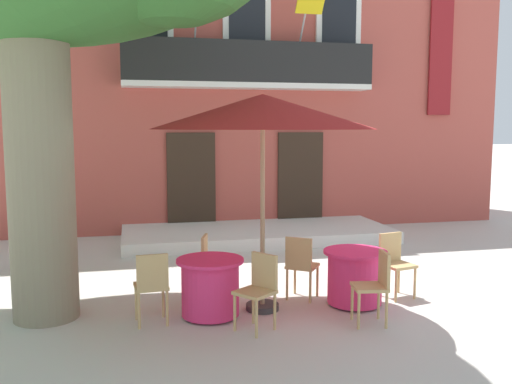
{
  "coord_description": "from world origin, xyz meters",
  "views": [
    {
      "loc": [
        -2.18,
        -7.68,
        2.43
      ],
      "look_at": [
        -0.05,
        1.71,
        1.3
      ],
      "focal_mm": 39.03,
      "sensor_mm": 36.0,
      "label": 1
    }
  ],
  "objects_px": {
    "cafe_chair_middle_1": "(301,263)",
    "cafe_umbrella": "(263,113)",
    "cafe_table_near_tree": "(210,287)",
    "cafe_chair_middle_2": "(376,282)",
    "cafe_chair_near_tree_0": "(259,286)",
    "cafe_chair_near_tree_2": "(152,283)",
    "cafe_chair_middle_0": "(394,260)",
    "cafe_table_middle": "(355,277)",
    "cafe_chair_near_tree_1": "(212,262)",
    "pedestrian_near_entrance": "(36,218)"
  },
  "relations": [
    {
      "from": "cafe_chair_middle_1",
      "to": "cafe_umbrella",
      "type": "distance_m",
      "value": 2.19
    },
    {
      "from": "cafe_table_near_tree",
      "to": "cafe_chair_middle_1",
      "type": "xyz_separation_m",
      "value": [
        1.34,
        0.42,
        0.14
      ]
    },
    {
      "from": "cafe_chair_middle_1",
      "to": "cafe_table_near_tree",
      "type": "bearing_deg",
      "value": -162.63
    },
    {
      "from": "cafe_table_near_tree",
      "to": "cafe_chair_middle_2",
      "type": "height_order",
      "value": "cafe_chair_middle_2"
    },
    {
      "from": "cafe_chair_near_tree_0",
      "to": "cafe_chair_near_tree_2",
      "type": "bearing_deg",
      "value": 161.61
    },
    {
      "from": "cafe_table_near_tree",
      "to": "cafe_chair_middle_0",
      "type": "height_order",
      "value": "cafe_chair_middle_0"
    },
    {
      "from": "cafe_umbrella",
      "to": "cafe_chair_middle_2",
      "type": "bearing_deg",
      "value": -33.92
    },
    {
      "from": "cafe_table_middle",
      "to": "cafe_chair_middle_1",
      "type": "height_order",
      "value": "cafe_chair_middle_1"
    },
    {
      "from": "cafe_table_middle",
      "to": "cafe_umbrella",
      "type": "bearing_deg",
      "value": 176.53
    },
    {
      "from": "cafe_chair_middle_1",
      "to": "cafe_chair_middle_2",
      "type": "bearing_deg",
      "value": -61.69
    },
    {
      "from": "cafe_chair_near_tree_2",
      "to": "cafe_chair_near_tree_1",
      "type": "bearing_deg",
      "value": 45.26
    },
    {
      "from": "pedestrian_near_entrance",
      "to": "cafe_chair_middle_0",
      "type": "bearing_deg",
      "value": -27.09
    },
    {
      "from": "cafe_table_near_tree",
      "to": "cafe_chair_near_tree_2",
      "type": "height_order",
      "value": "cafe_chair_near_tree_2"
    },
    {
      "from": "cafe_chair_middle_1",
      "to": "cafe_umbrella",
      "type": "height_order",
      "value": "cafe_umbrella"
    },
    {
      "from": "cafe_chair_near_tree_0",
      "to": "cafe_table_near_tree",
      "type": "bearing_deg",
      "value": 132.67
    },
    {
      "from": "cafe_table_middle",
      "to": "cafe_chair_middle_1",
      "type": "relative_size",
      "value": 0.95
    },
    {
      "from": "cafe_table_near_tree",
      "to": "cafe_chair_middle_1",
      "type": "height_order",
      "value": "cafe_chair_middle_1"
    },
    {
      "from": "cafe_chair_middle_1",
      "to": "pedestrian_near_entrance",
      "type": "relative_size",
      "value": 0.57
    },
    {
      "from": "cafe_chair_near_tree_0",
      "to": "cafe_chair_near_tree_1",
      "type": "bearing_deg",
      "value": 106.32
    },
    {
      "from": "cafe_chair_near_tree_1",
      "to": "cafe_chair_near_tree_2",
      "type": "height_order",
      "value": "same"
    },
    {
      "from": "cafe_chair_middle_1",
      "to": "pedestrian_near_entrance",
      "type": "height_order",
      "value": "pedestrian_near_entrance"
    },
    {
      "from": "cafe_chair_middle_0",
      "to": "pedestrian_near_entrance",
      "type": "relative_size",
      "value": 0.57
    },
    {
      "from": "cafe_chair_middle_1",
      "to": "cafe_umbrella",
      "type": "relative_size",
      "value": 0.31
    },
    {
      "from": "cafe_chair_near_tree_2",
      "to": "cafe_chair_middle_1",
      "type": "height_order",
      "value": "same"
    },
    {
      "from": "cafe_table_middle",
      "to": "cafe_chair_middle_2",
      "type": "relative_size",
      "value": 0.95
    },
    {
      "from": "cafe_chair_near_tree_0",
      "to": "cafe_umbrella",
      "type": "relative_size",
      "value": 0.31
    },
    {
      "from": "cafe_chair_near_tree_0",
      "to": "cafe_chair_near_tree_2",
      "type": "relative_size",
      "value": 1.0
    },
    {
      "from": "cafe_chair_middle_2",
      "to": "cafe_chair_near_tree_1",
      "type": "bearing_deg",
      "value": 141.44
    },
    {
      "from": "cafe_chair_near_tree_0",
      "to": "cafe_chair_middle_2",
      "type": "height_order",
      "value": "same"
    },
    {
      "from": "cafe_chair_middle_0",
      "to": "cafe_chair_middle_1",
      "type": "distance_m",
      "value": 1.37
    },
    {
      "from": "cafe_chair_near_tree_2",
      "to": "cafe_table_middle",
      "type": "distance_m",
      "value": 2.75
    },
    {
      "from": "cafe_chair_near_tree_1",
      "to": "cafe_umbrella",
      "type": "height_order",
      "value": "cafe_umbrella"
    },
    {
      "from": "cafe_chair_near_tree_0",
      "to": "cafe_table_middle",
      "type": "height_order",
      "value": "cafe_chair_near_tree_0"
    },
    {
      "from": "cafe_chair_middle_0",
      "to": "cafe_chair_middle_2",
      "type": "xyz_separation_m",
      "value": [
        -0.76,
        -1.0,
        0.0
      ]
    },
    {
      "from": "cafe_table_near_tree",
      "to": "cafe_table_middle",
      "type": "bearing_deg",
      "value": 1.27
    },
    {
      "from": "cafe_chair_near_tree_1",
      "to": "cafe_chair_near_tree_2",
      "type": "relative_size",
      "value": 1.0
    },
    {
      "from": "cafe_chair_middle_0",
      "to": "cafe_chair_middle_2",
      "type": "distance_m",
      "value": 1.25
    },
    {
      "from": "cafe_table_middle",
      "to": "cafe_chair_near_tree_0",
      "type": "bearing_deg",
      "value": -158.06
    },
    {
      "from": "cafe_table_middle",
      "to": "cafe_chair_middle_0",
      "type": "xyz_separation_m",
      "value": [
        0.71,
        0.25,
        0.14
      ]
    },
    {
      "from": "cafe_chair_near_tree_0",
      "to": "cafe_chair_middle_1",
      "type": "relative_size",
      "value": 1.0
    },
    {
      "from": "cafe_chair_near_tree_0",
      "to": "cafe_chair_near_tree_1",
      "type": "xyz_separation_m",
      "value": [
        -0.38,
        1.3,
        0.0
      ]
    },
    {
      "from": "cafe_chair_near_tree_0",
      "to": "cafe_chair_middle_0",
      "type": "relative_size",
      "value": 1.0
    },
    {
      "from": "cafe_chair_middle_0",
      "to": "cafe_chair_middle_1",
      "type": "height_order",
      "value": "same"
    },
    {
      "from": "cafe_chair_middle_0",
      "to": "cafe_chair_middle_1",
      "type": "xyz_separation_m",
      "value": [
        -1.37,
        0.13,
        0.0
      ]
    },
    {
      "from": "cafe_chair_near_tree_2",
      "to": "cafe_chair_middle_2",
      "type": "bearing_deg",
      "value": -11.96
    },
    {
      "from": "cafe_table_near_tree",
      "to": "cafe_chair_near_tree_1",
      "type": "bearing_deg",
      "value": 79.97
    },
    {
      "from": "cafe_table_near_tree",
      "to": "pedestrian_near_entrance",
      "type": "relative_size",
      "value": 0.54
    },
    {
      "from": "cafe_chair_near_tree_1",
      "to": "cafe_table_middle",
      "type": "distance_m",
      "value": 2.0
    },
    {
      "from": "cafe_chair_near_tree_2",
      "to": "pedestrian_near_entrance",
      "type": "relative_size",
      "value": 0.57
    },
    {
      "from": "cafe_chair_middle_0",
      "to": "cafe_chair_middle_1",
      "type": "bearing_deg",
      "value": 174.65
    }
  ]
}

